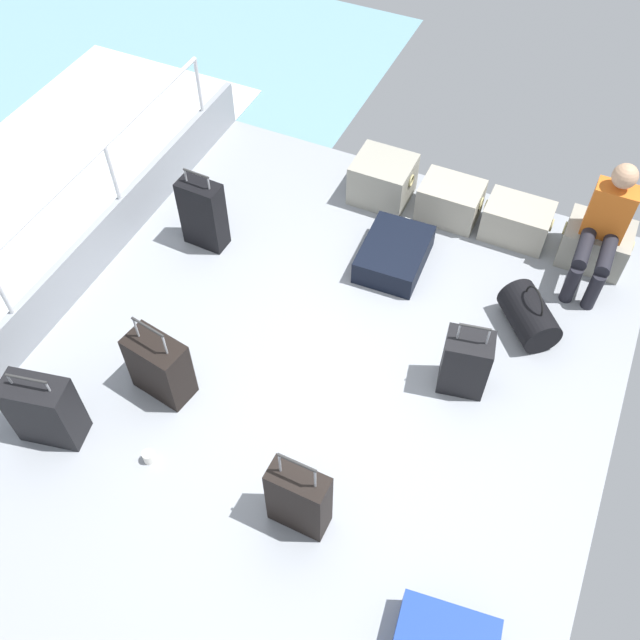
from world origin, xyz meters
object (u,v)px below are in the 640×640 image
at_px(suitcase_0, 299,499).
at_px(suitcase_6, 160,367).
at_px(cargo_crate_2, 517,221).
at_px(cargo_crate_3, 595,244).
at_px(suitcase_1, 394,254).
at_px(suitcase_5, 203,214).
at_px(cargo_crate_0, 383,179).
at_px(passenger_seated, 605,226).
at_px(cargo_crate_1, 450,201).
at_px(suitcase_3, 465,363).
at_px(duffel_bag, 529,316).
at_px(suitcase_4, 44,410).
at_px(paper_cup, 149,457).

distance_m(suitcase_0, suitcase_6, 1.47).
xyz_separation_m(cargo_crate_2, suitcase_0, (-0.59, -3.23, 0.13)).
height_order(cargo_crate_3, suitcase_1, cargo_crate_3).
height_order(suitcase_1, suitcase_6, suitcase_6).
relative_size(suitcase_5, suitcase_6, 1.04).
height_order(cargo_crate_0, passenger_seated, passenger_seated).
relative_size(cargo_crate_3, suitcase_0, 0.72).
relative_size(cargo_crate_1, suitcase_3, 0.81).
bearing_deg(cargo_crate_2, passenger_seated, -15.02).
xyz_separation_m(cargo_crate_0, cargo_crate_2, (1.28, 0.01, -0.04)).
height_order(cargo_crate_1, suitcase_5, suitcase_5).
height_order(passenger_seated, suitcase_6, passenger_seated).
relative_size(cargo_crate_2, suitcase_3, 0.85).
bearing_deg(suitcase_1, suitcase_0, -83.69).
bearing_deg(cargo_crate_3, cargo_crate_2, 179.56).
distance_m(cargo_crate_0, cargo_crate_1, 0.66).
distance_m(cargo_crate_1, suitcase_0, 3.23).
xyz_separation_m(suitcase_5, duffel_bag, (2.85, 0.21, -0.17)).
distance_m(passenger_seated, suitcase_0, 3.31).
bearing_deg(suitcase_4, suitcase_0, 4.47).
distance_m(cargo_crate_1, suitcase_5, 2.23).
distance_m(cargo_crate_1, suitcase_3, 1.87).
bearing_deg(suitcase_0, cargo_crate_1, 90.51).
distance_m(suitcase_1, suitcase_3, 1.34).
bearing_deg(paper_cup, cargo_crate_3, 53.43).
relative_size(suitcase_0, suitcase_1, 1.11).
distance_m(passenger_seated, suitcase_6, 3.68).
bearing_deg(suitcase_4, cargo_crate_2, 53.59).
bearing_deg(suitcase_5, suitcase_6, -71.28).
relative_size(cargo_crate_3, paper_cup, 5.83).
distance_m(cargo_crate_2, suitcase_4, 4.19).
relative_size(passenger_seated, suitcase_5, 1.36).
distance_m(suitcase_6, duffel_bag, 2.90).
relative_size(suitcase_3, duffel_bag, 1.18).
xyz_separation_m(suitcase_1, suitcase_6, (-1.11, -1.93, 0.16)).
xyz_separation_m(suitcase_6, paper_cup, (0.23, -0.57, -0.23)).
bearing_deg(suitcase_4, suitcase_6, 52.03).
height_order(passenger_seated, duffel_bag, passenger_seated).
bearing_deg(cargo_crate_1, suitcase_6, -116.50).
distance_m(suitcase_3, suitcase_5, 2.58).
bearing_deg(paper_cup, cargo_crate_2, 62.03).
bearing_deg(suitcase_3, passenger_seated, 67.81).
height_order(cargo_crate_0, cargo_crate_1, cargo_crate_0).
relative_size(suitcase_3, suitcase_6, 0.94).
distance_m(cargo_crate_1, passenger_seated, 1.37).
xyz_separation_m(suitcase_0, suitcase_4, (-1.90, -0.15, -0.00)).
distance_m(cargo_crate_2, suitcase_6, 3.36).
relative_size(suitcase_1, suitcase_6, 0.96).
bearing_deg(suitcase_5, suitcase_4, -90.31).
distance_m(suitcase_0, suitcase_1, 2.47).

